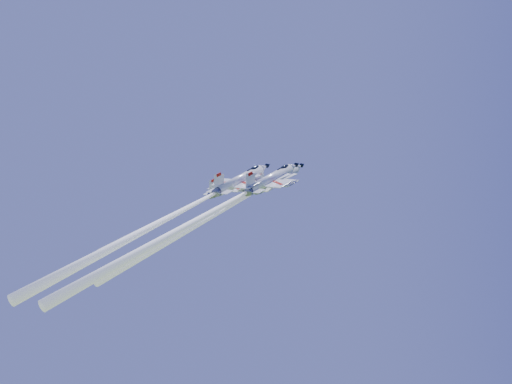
# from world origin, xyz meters

# --- Properties ---
(jet_lead) EXTENTS (26.64, 38.53, 39.07)m
(jet_lead) POSITION_xyz_m (-5.76, -8.24, 80.13)
(jet_lead) COLOR white
(jet_left) EXTENTS (20.74, 29.31, 29.14)m
(jet_left) POSITION_xyz_m (-13.10, -4.80, 81.83)
(jet_left) COLOR white
(jet_right) EXTENTS (28.24, 41.22, 42.11)m
(jet_right) POSITION_xyz_m (-7.90, -17.57, 77.22)
(jet_right) COLOR white
(jet_slot) EXTENTS (27.44, 39.90, 40.63)m
(jet_slot) POSITION_xyz_m (-13.74, -17.91, 77.46)
(jet_slot) COLOR white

